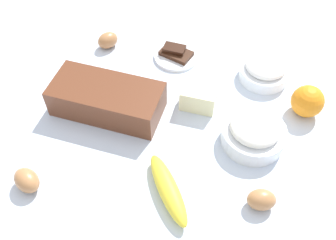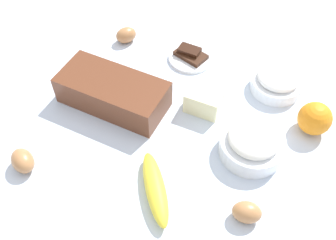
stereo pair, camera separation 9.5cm
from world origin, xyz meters
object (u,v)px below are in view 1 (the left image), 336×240
Objects in this scene: egg_beside_bowl at (261,200)px; loaf_pan at (107,99)px; egg_near_butter at (108,40)px; egg_loose at (27,180)px; orange_fruit at (307,101)px; butter_block at (199,97)px; flour_bowl at (254,132)px; banana at (168,189)px; chocolate_plate at (176,55)px; sugar_bowl at (265,70)px.

loaf_pan is at bearing -13.62° from egg_beside_bowl.
egg_loose is at bearing 98.57° from egg_near_butter.
orange_fruit reaches higher than butter_block.
flour_bowl reaches higher than egg_loose.
banana is at bearing 16.26° from egg_beside_bowl.
flour_bowl is at bearing 160.74° from butter_block.
banana is 0.43m from orange_fruit.
orange_fruit is 0.39m from chocolate_plate.
chocolate_plate is (0.13, -0.15, -0.02)m from butter_block.
flour_bowl is 2.27× the size of egg_loose.
butter_block is at bearing -19.26° from flour_bowl.
egg_loose is at bearing 37.49° from flour_bowl.
banana is 1.46× the size of chocolate_plate.
orange_fruit is (-0.23, -0.36, 0.02)m from banana.
loaf_pan is 2.26× the size of chocolate_plate.
egg_near_butter is at bearing 10.36° from chocolate_plate.
egg_beside_bowl is at bearing 136.38° from butter_block.
loaf_pan is 1.90× the size of flour_bowl.
egg_near_butter is (0.50, -0.17, -0.01)m from flour_bowl.
egg_beside_bowl is at bearing 83.96° from orange_fruit.
egg_beside_bowl is (-0.19, -0.06, 0.00)m from banana.
banana is 0.28m from butter_block.
loaf_pan reaches higher than egg_near_butter.
egg_loose is at bearing 72.65° from loaf_pan.
flour_bowl is at bearing 56.59° from orange_fruit.
sugar_bowl is 2.17× the size of egg_near_butter.
chocolate_plate is (0.16, -0.42, -0.01)m from banana.
flour_bowl is 1.72× the size of butter_block.
flour_bowl is 0.23m from sugar_bowl.
sugar_bowl is 1.06× the size of chocolate_plate.
flour_bowl is at bearing -142.51° from egg_loose.
butter_block reaches higher than egg_beside_bowl.
egg_loose is (0.39, 0.55, -0.01)m from sugar_bowl.
banana is at bearing 139.60° from loaf_pan.
banana is 0.53m from egg_near_butter.
flour_bowl is 1.86× the size of orange_fruit.
flour_bowl is 0.17m from butter_block.
loaf_pan reaches higher than flour_bowl.
chocolate_plate is at bearing -169.64° from egg_near_butter.
egg_near_butter is at bearing -67.29° from loaf_pan.
butter_block is at bearing -124.27° from egg_loose.
banana is 2.11× the size of butter_block.
flour_bowl is 0.53m from egg_loose.
butter_block is 1.41× the size of egg_near_butter.
flour_bowl is at bearing 161.33° from egg_near_butter.
flour_bowl is 0.53m from egg_near_butter.
egg_near_butter is at bearing -46.19° from banana.
loaf_pan reaches higher than egg_loose.
egg_loose is at bearing 20.30° from banana.
egg_beside_bowl is 0.48× the size of chocolate_plate.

